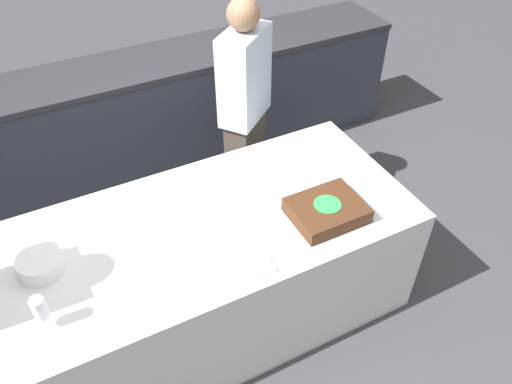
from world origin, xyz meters
The scene contains 9 objects.
ground_plane centered at (0.00, 0.00, 0.00)m, with size 14.00×14.00×0.00m, color #424247.
back_counter centered at (0.00, 1.58, 0.46)m, with size 4.40×0.58×0.92m.
dining_table centered at (0.00, 0.00, 0.39)m, with size 2.20×1.00×0.77m.
cake centered at (0.58, -0.24, 0.82)m, with size 0.41×0.34×0.09m.
plate_stack centered at (-0.80, 0.07, 0.82)m, with size 0.21×0.21×0.09m.
wine_glass centered at (-0.84, -0.26, 0.89)m, with size 0.07×0.07×0.18m.
side_plate_near_cake centered at (0.55, 0.08, 0.78)m, with size 0.22×0.22×0.00m.
utensil_pile centered at (0.11, -0.40, 0.78)m, with size 0.13×0.10×0.02m.
person_cutting_cake centered at (0.58, 0.72, 0.83)m, with size 0.42×0.39×1.60m.
Camera 1 is at (-0.60, -1.73, 2.61)m, focal length 35.00 mm.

